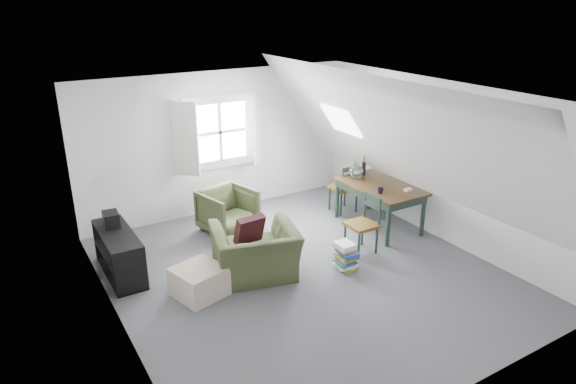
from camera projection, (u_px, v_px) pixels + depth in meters
floor at (304, 273)px, 7.24m from camera, size 5.50×5.50×0.00m
ceiling at (306, 96)px, 6.34m from camera, size 5.50×5.50×0.00m
wall_back at (219, 143)px, 8.98m from camera, size 5.00×0.00×5.00m
wall_front at (472, 284)px, 4.59m from camera, size 5.00×0.00×5.00m
wall_left at (112, 233)px, 5.58m from camera, size 0.00×5.50×5.50m
wall_right at (439, 161)px, 8.00m from camera, size 0.00×5.50×5.50m
slope_left at (191, 173)px, 5.85m from camera, size 3.19×5.50×4.48m
slope_right at (396, 136)px, 7.35m from camera, size 3.19×5.50×4.48m
dormer_window at (221, 133)px, 8.85m from camera, size 1.71×0.35×1.30m
skylight at (341, 121)px, 8.40m from camera, size 0.35×0.75×0.47m
armchair_near at (256, 276)px, 7.17m from camera, size 1.34×1.23×0.73m
armchair_far at (229, 231)px, 8.54m from camera, size 0.94×0.96×0.73m
throw_pillow at (250, 229)px, 7.06m from camera, size 0.42×0.27×0.42m
ottoman at (199, 282)px, 6.65m from camera, size 0.72×0.72×0.39m
dining_table at (379, 190)px, 8.49m from camera, size 0.89×1.48×0.74m
demijohn at (356, 171)px, 8.69m from camera, size 0.24×0.24×0.34m
vase_twigs at (364, 168)px, 8.90m from camera, size 0.07×0.08×0.55m
cup at (380, 193)px, 8.10m from camera, size 0.10×0.10×0.09m
paper_box at (408, 190)px, 8.19m from camera, size 0.12×0.08×0.04m
dining_chair_far at (345, 187)px, 9.14m from camera, size 0.42×0.42×0.90m
dining_chair_near at (363, 223)px, 7.70m from camera, size 0.42×0.42×0.89m
media_shelf at (120, 257)px, 7.09m from camera, size 0.42×1.25×0.64m
electronics_box at (111, 220)px, 7.16m from camera, size 0.22×0.29×0.22m
magazine_stack at (346, 256)px, 7.29m from camera, size 0.30×0.35×0.40m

